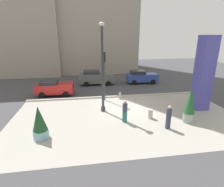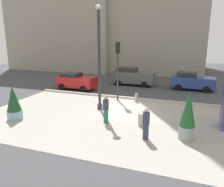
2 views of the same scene
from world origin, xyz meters
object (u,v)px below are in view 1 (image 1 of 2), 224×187
at_px(potted_plant_mid_plaza, 190,106).
at_px(fire_hydrant, 120,96).
at_px(lamp_post, 103,71).
at_px(car_far_lane, 96,77).
at_px(car_curb_west, 141,77).
at_px(pedestrian_by_curb, 125,110).
at_px(car_passing_lane, 54,88).
at_px(art_pillar_blue, 204,74).
at_px(pedestrian_on_sidewalk, 169,116).
at_px(concrete_bollard, 150,114).
at_px(potted_plant_curbside, 40,123).
at_px(traffic_light_corner, 104,68).

distance_m(potted_plant_mid_plaza, fire_hydrant, 7.14).
bearing_deg(lamp_post, car_far_lane, 89.49).
xyz_separation_m(car_curb_west, pedestrian_by_curb, (-4.86, -11.17, 0.09)).
relative_size(fire_hydrant, car_far_lane, 0.16).
bearing_deg(car_curb_west, car_passing_lane, -161.46).
bearing_deg(fire_hydrant, art_pillar_blue, -28.31).
height_order(potted_plant_mid_plaza, pedestrian_by_curb, potted_plant_mid_plaza).
bearing_deg(pedestrian_on_sidewalk, car_passing_lane, 134.80).
bearing_deg(potted_plant_mid_plaza, car_far_lane, 116.45).
distance_m(car_curb_west, car_passing_lane, 11.57).
relative_size(concrete_bollard, pedestrian_on_sidewalk, 0.44).
bearing_deg(potted_plant_curbside, car_curb_west, 49.92).
relative_size(car_curb_west, car_passing_lane, 1.05).
distance_m(potted_plant_mid_plaza, concrete_bollard, 2.93).
bearing_deg(car_passing_lane, car_curb_west, 18.54).
bearing_deg(potted_plant_mid_plaza, art_pillar_blue, 43.78).
height_order(potted_plant_curbside, car_far_lane, potted_plant_curbside).
bearing_deg(fire_hydrant, car_far_lane, 107.37).
distance_m(lamp_post, potted_plant_curbside, 6.22).
height_order(pedestrian_by_curb, pedestrian_on_sidewalk, pedestrian_on_sidewalk).
bearing_deg(pedestrian_on_sidewalk, pedestrian_by_curb, 152.43).
xyz_separation_m(potted_plant_mid_plaza, pedestrian_on_sidewalk, (-1.97, -0.75, -0.34)).
bearing_deg(lamp_post, concrete_bollard, -29.92).
bearing_deg(traffic_light_corner, pedestrian_on_sidewalk, -60.59).
distance_m(car_curb_west, pedestrian_by_curb, 12.18).
distance_m(traffic_light_corner, pedestrian_on_sidewalk, 7.84).
bearing_deg(potted_plant_mid_plaza, fire_hydrant, 124.88).
bearing_deg(pedestrian_by_curb, fire_hydrant, 82.55).
bearing_deg(pedestrian_on_sidewalk, traffic_light_corner, 119.41).
bearing_deg(pedestrian_on_sidewalk, car_curb_west, 80.53).
bearing_deg(art_pillar_blue, car_curb_west, 103.48).
bearing_deg(pedestrian_on_sidewalk, concrete_bollard, 109.70).
xyz_separation_m(art_pillar_blue, traffic_light_corner, (-8.08, 3.47, 0.07)).
bearing_deg(concrete_bollard, pedestrian_by_curb, -171.59).
xyz_separation_m(potted_plant_mid_plaza, pedestrian_by_curb, (-4.72, 0.69, -0.34)).
bearing_deg(car_curb_west, lamp_post, -125.16).
relative_size(car_passing_lane, pedestrian_by_curb, 2.32).
relative_size(car_far_lane, pedestrian_by_curb, 2.69).
distance_m(lamp_post, car_passing_lane, 7.50).
bearing_deg(lamp_post, art_pillar_blue, -4.69).
xyz_separation_m(potted_plant_mid_plaza, car_far_lane, (-6.01, 12.09, -0.34)).
xyz_separation_m(fire_hydrant, concrete_bollard, (1.46, -4.80, 0.01)).
distance_m(potted_plant_mid_plaza, car_passing_lane, 13.59).
bearing_deg(lamp_post, traffic_light_corner, 80.99).
height_order(car_passing_lane, pedestrian_on_sidewalk, pedestrian_on_sidewalk).
bearing_deg(car_passing_lane, car_far_lane, 38.96).
bearing_deg(pedestrian_by_curb, concrete_bollard, 8.41).
xyz_separation_m(car_passing_lane, car_far_lane, (4.82, 3.90, 0.11)).
distance_m(fire_hydrant, concrete_bollard, 5.02).
relative_size(lamp_post, car_curb_west, 1.72).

